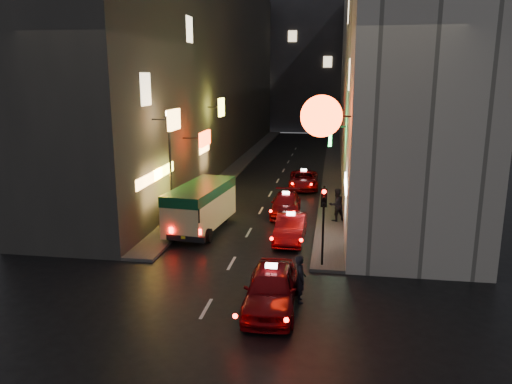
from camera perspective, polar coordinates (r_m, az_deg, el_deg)
The scene contains 15 objects.
ground at distance 15.16m, azimuth -9.76°, elevation -19.67°, with size 120.00×120.00×0.00m, color black.
building_left at distance 47.63m, azimuth -6.23°, elevation 14.12°, with size 7.51×52.00×18.00m.
building_right at distance 46.14m, azimuth 13.94°, elevation 13.86°, with size 8.12×52.00×18.00m.
building_far at distance 78.17m, azimuth 6.00°, elevation 15.21°, with size 30.00×10.00×22.00m, color #35353A.
sidewalk_left at distance 47.49m, azimuth -1.58°, elevation 3.38°, with size 1.50×52.00×0.15m, color #4A4745.
sidewalk_right at distance 46.70m, azimuth 8.74°, elevation 3.07°, with size 1.50×52.00×0.15m, color #4A4745.
minibus at distance 26.69m, azimuth -6.31°, elevation -1.18°, with size 2.68×6.03×2.50m.
taxi_near at distance 18.06m, azimuth 1.74°, elevation -10.58°, with size 2.47×5.70×1.96m.
taxi_second at distance 25.24m, azimuth 3.97°, elevation -3.89°, with size 2.05×4.89×1.72m.
taxi_third at distance 29.91m, azimuth 3.43°, elevation -1.23°, with size 2.09×4.68×1.63m.
taxi_far at distance 37.06m, azimuth 5.47°, elevation 1.58°, with size 2.13×4.76×1.66m.
pedestrian_crossing at distance 18.58m, azimuth 5.07°, elevation -9.51°, with size 0.67×0.43×2.04m, color black.
pedestrian_sidewalk at distance 28.37m, azimuth 9.19°, elevation -1.20°, with size 0.79×0.50×2.11m, color black.
traffic_light at distance 21.20m, azimuth 7.74°, elevation -1.94°, with size 0.26×0.43×3.50m.
lamp_post at distance 26.79m, azimuth -9.77°, elevation 3.44°, with size 0.28×0.28×6.22m.
Camera 1 is at (4.35, -11.99, 8.18)m, focal length 35.00 mm.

